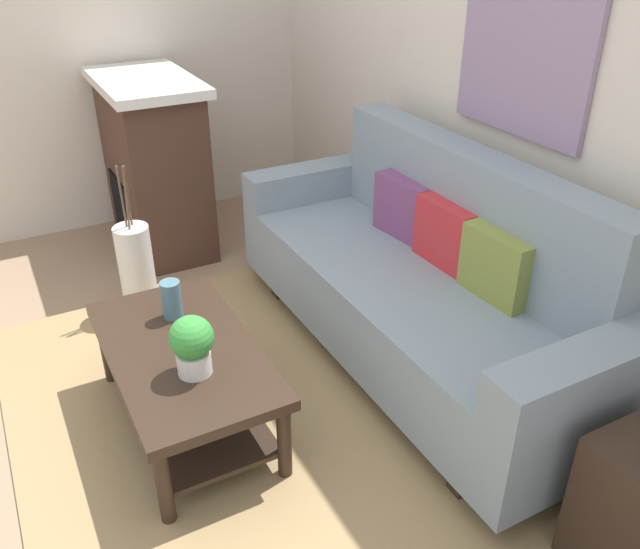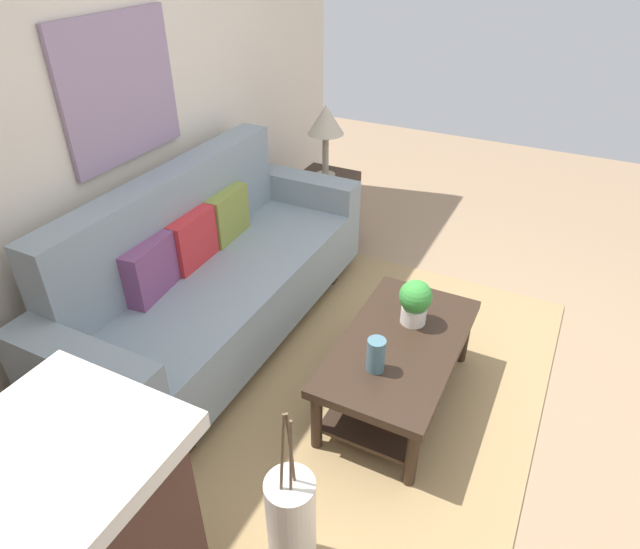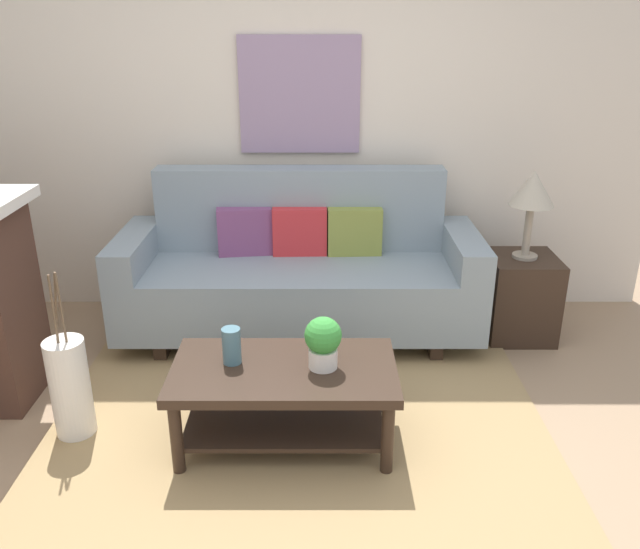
{
  "view_description": "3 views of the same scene",
  "coord_description": "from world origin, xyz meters",
  "px_view_note": "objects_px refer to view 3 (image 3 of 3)",
  "views": [
    {
      "loc": [
        2.24,
        -0.35,
        2.09
      ],
      "look_at": [
        0.02,
        0.84,
        0.66
      ],
      "focal_mm": 36.61,
      "sensor_mm": 36.0,
      "label": 1
    },
    {
      "loc": [
        -2.24,
        -0.41,
        2.32
      ],
      "look_at": [
        0.07,
        0.75,
        0.62
      ],
      "focal_mm": 30.78,
      "sensor_mm": 36.0,
      "label": 2
    },
    {
      "loc": [
        0.11,
        -2.53,
        2.01
      ],
      "look_at": [
        0.12,
        0.86,
        0.65
      ],
      "focal_mm": 36.06,
      "sensor_mm": 36.0,
      "label": 3
    }
  ],
  "objects_px": {
    "couch": "(299,273)",
    "throw_pillow_olive": "(354,231)",
    "throw_pillow_crimson": "(299,231)",
    "throw_pillow_plum": "(244,231)",
    "framed_painting": "(299,95)",
    "tabletop_vase": "(231,346)",
    "side_table": "(519,297)",
    "table_lamp": "(532,192)",
    "coffee_table": "(284,387)",
    "potted_plant_tabletop": "(322,341)",
    "floor_vase": "(70,389)"
  },
  "relations": [
    {
      "from": "tabletop_vase",
      "to": "table_lamp",
      "type": "height_order",
      "value": "table_lamp"
    },
    {
      "from": "throw_pillow_crimson",
      "to": "coffee_table",
      "type": "bearing_deg",
      "value": -91.69
    },
    {
      "from": "couch",
      "to": "throw_pillow_plum",
      "type": "xyz_separation_m",
      "value": [
        -0.37,
        0.12,
        0.25
      ]
    },
    {
      "from": "throw_pillow_olive",
      "to": "potted_plant_tabletop",
      "type": "xyz_separation_m",
      "value": [
        -0.22,
        -1.36,
        -0.11
      ]
    },
    {
      "from": "side_table",
      "to": "coffee_table",
      "type": "bearing_deg",
      "value": -141.88
    },
    {
      "from": "side_table",
      "to": "couch",
      "type": "bearing_deg",
      "value": 177.94
    },
    {
      "from": "table_lamp",
      "to": "framed_painting",
      "type": "xyz_separation_m",
      "value": [
        -1.47,
        0.52,
        0.53
      ]
    },
    {
      "from": "throw_pillow_plum",
      "to": "potted_plant_tabletop",
      "type": "xyz_separation_m",
      "value": [
        0.52,
        -1.36,
        -0.11
      ]
    },
    {
      "from": "throw_pillow_plum",
      "to": "potted_plant_tabletop",
      "type": "relative_size",
      "value": 1.37
    },
    {
      "from": "couch",
      "to": "throw_pillow_olive",
      "type": "xyz_separation_m",
      "value": [
        0.37,
        0.12,
        0.25
      ]
    },
    {
      "from": "tabletop_vase",
      "to": "potted_plant_tabletop",
      "type": "height_order",
      "value": "potted_plant_tabletop"
    },
    {
      "from": "couch",
      "to": "throw_pillow_crimson",
      "type": "xyz_separation_m",
      "value": [
        -0.0,
        0.12,
        0.25
      ]
    },
    {
      "from": "throw_pillow_plum",
      "to": "table_lamp",
      "type": "height_order",
      "value": "table_lamp"
    },
    {
      "from": "throw_pillow_crimson",
      "to": "tabletop_vase",
      "type": "distance_m",
      "value": 1.36
    },
    {
      "from": "throw_pillow_olive",
      "to": "coffee_table",
      "type": "bearing_deg",
      "value": -106.68
    },
    {
      "from": "side_table",
      "to": "table_lamp",
      "type": "relative_size",
      "value": 0.98
    },
    {
      "from": "throw_pillow_crimson",
      "to": "framed_painting",
      "type": "relative_size",
      "value": 0.44
    },
    {
      "from": "floor_vase",
      "to": "side_table",
      "type": "bearing_deg",
      "value": 23.41
    },
    {
      "from": "floor_vase",
      "to": "tabletop_vase",
      "type": "bearing_deg",
      "value": -1.15
    },
    {
      "from": "throw_pillow_crimson",
      "to": "table_lamp",
      "type": "height_order",
      "value": "table_lamp"
    },
    {
      "from": "throw_pillow_olive",
      "to": "table_lamp",
      "type": "xyz_separation_m",
      "value": [
        1.1,
        -0.18,
        0.31
      ]
    },
    {
      "from": "throw_pillow_plum",
      "to": "framed_painting",
      "type": "distance_m",
      "value": 0.98
    },
    {
      "from": "couch",
      "to": "tabletop_vase",
      "type": "distance_m",
      "value": 1.23
    },
    {
      "from": "framed_painting",
      "to": "throw_pillow_plum",
      "type": "bearing_deg",
      "value": -137.12
    },
    {
      "from": "throw_pillow_plum",
      "to": "tabletop_vase",
      "type": "bearing_deg",
      "value": -86.87
    },
    {
      "from": "potted_plant_tabletop",
      "to": "table_lamp",
      "type": "distance_m",
      "value": 1.82
    },
    {
      "from": "table_lamp",
      "to": "couch",
      "type": "bearing_deg",
      "value": 177.94
    },
    {
      "from": "throw_pillow_olive",
      "to": "potted_plant_tabletop",
      "type": "distance_m",
      "value": 1.38
    },
    {
      "from": "throw_pillow_olive",
      "to": "coffee_table",
      "type": "xyz_separation_m",
      "value": [
        -0.41,
        -1.36,
        -0.37
      ]
    },
    {
      "from": "tabletop_vase",
      "to": "side_table",
      "type": "distance_m",
      "value": 2.11
    },
    {
      "from": "floor_vase",
      "to": "framed_painting",
      "type": "distance_m",
      "value": 2.35
    },
    {
      "from": "throw_pillow_plum",
      "to": "throw_pillow_olive",
      "type": "bearing_deg",
      "value": 0.0
    },
    {
      "from": "side_table",
      "to": "table_lamp",
      "type": "height_order",
      "value": "table_lamp"
    },
    {
      "from": "throw_pillow_plum",
      "to": "framed_painting",
      "type": "height_order",
      "value": "framed_painting"
    },
    {
      "from": "couch",
      "to": "throw_pillow_plum",
      "type": "distance_m",
      "value": 0.46
    },
    {
      "from": "couch",
      "to": "side_table",
      "type": "distance_m",
      "value": 1.48
    },
    {
      "from": "couch",
      "to": "throw_pillow_olive",
      "type": "relative_size",
      "value": 6.48
    },
    {
      "from": "throw_pillow_crimson",
      "to": "floor_vase",
      "type": "height_order",
      "value": "throw_pillow_crimson"
    },
    {
      "from": "floor_vase",
      "to": "couch",
      "type": "bearing_deg",
      "value": 46.25
    },
    {
      "from": "coffee_table",
      "to": "throw_pillow_olive",
      "type": "bearing_deg",
      "value": 73.32
    },
    {
      "from": "couch",
      "to": "coffee_table",
      "type": "xyz_separation_m",
      "value": [
        -0.04,
        -1.24,
        -0.12
      ]
    },
    {
      "from": "tabletop_vase",
      "to": "side_table",
      "type": "relative_size",
      "value": 0.33
    },
    {
      "from": "throw_pillow_olive",
      "to": "side_table",
      "type": "relative_size",
      "value": 0.64
    },
    {
      "from": "tabletop_vase",
      "to": "table_lamp",
      "type": "distance_m",
      "value": 2.15
    },
    {
      "from": "couch",
      "to": "throw_pillow_plum",
      "type": "height_order",
      "value": "couch"
    },
    {
      "from": "potted_plant_tabletop",
      "to": "floor_vase",
      "type": "bearing_deg",
      "value": 177.18
    },
    {
      "from": "potted_plant_tabletop",
      "to": "throw_pillow_crimson",
      "type": "bearing_deg",
      "value": 96.32
    },
    {
      "from": "throw_pillow_crimson",
      "to": "throw_pillow_plum",
      "type": "bearing_deg",
      "value": 180.0
    },
    {
      "from": "floor_vase",
      "to": "coffee_table",
      "type": "bearing_deg",
      "value": -3.18
    },
    {
      "from": "throw_pillow_olive",
      "to": "table_lamp",
      "type": "bearing_deg",
      "value": -9.18
    }
  ]
}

